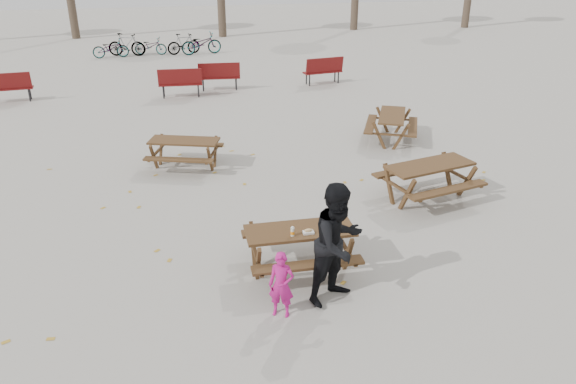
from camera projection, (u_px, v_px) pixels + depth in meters
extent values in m
plane|color=gray|center=(300.00, 269.00, 9.55)|extent=(80.00, 80.00, 0.00)
cube|color=#352113|center=(300.00, 231.00, 9.23)|extent=(1.80, 0.70, 0.05)
cube|color=#352113|center=(308.00, 265.00, 8.82)|extent=(1.80, 0.25, 0.05)
cube|color=#352113|center=(292.00, 230.00, 9.89)|extent=(1.80, 0.25, 0.05)
cylinder|color=#352113|center=(258.00, 265.00, 8.99)|extent=(0.08, 0.08, 0.73)
cylinder|color=#352113|center=(253.00, 246.00, 9.53)|extent=(0.08, 0.08, 0.73)
cylinder|color=#352113|center=(348.00, 255.00, 9.26)|extent=(0.08, 0.08, 0.73)
cylinder|color=#352113|center=(338.00, 238.00, 9.80)|extent=(0.08, 0.08, 0.73)
cube|color=white|center=(308.00, 232.00, 9.08)|extent=(0.18, 0.11, 0.03)
ellipsoid|color=tan|center=(308.00, 230.00, 9.07)|extent=(0.14, 0.06, 0.05)
cylinder|color=silver|center=(293.00, 232.00, 8.99)|extent=(0.06, 0.06, 0.15)
cylinder|color=orange|center=(292.00, 233.00, 8.99)|extent=(0.07, 0.07, 0.05)
cylinder|color=white|center=(293.00, 227.00, 8.95)|extent=(0.03, 0.03, 0.02)
imported|color=#B31672|center=(281.00, 285.00, 8.20)|extent=(0.45, 0.38, 1.05)
imported|color=black|center=(338.00, 243.00, 8.41)|extent=(1.18, 1.11, 1.94)
imported|color=black|center=(111.00, 48.00, 25.92)|extent=(1.67, 0.73, 0.85)
imported|color=black|center=(126.00, 45.00, 26.24)|extent=(1.81, 0.88, 1.05)
imported|color=black|center=(151.00, 46.00, 26.60)|extent=(1.62, 0.92, 0.80)
imported|color=black|center=(184.00, 44.00, 26.68)|extent=(1.67, 0.89, 0.96)
imported|color=black|center=(201.00, 43.00, 26.65)|extent=(2.01, 1.05, 1.01)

